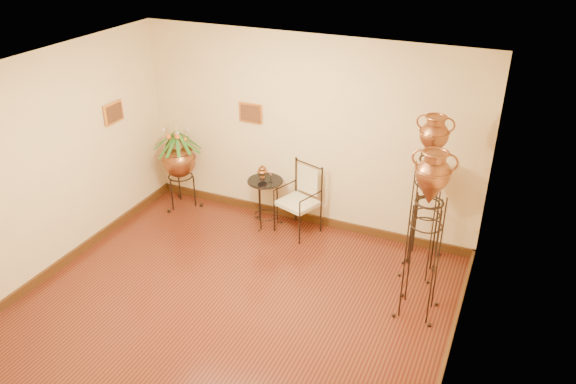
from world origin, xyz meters
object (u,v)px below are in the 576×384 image
at_px(amphora_mid, 425,235).
at_px(armchair, 298,200).
at_px(amphora_tall, 426,197).
at_px(side_table, 266,201).
at_px(planter_urn, 179,157).

xyz_separation_m(amphora_mid, armchair, (-1.98, 1.10, -0.54)).
relative_size(amphora_tall, amphora_mid, 1.05).
distance_m(amphora_mid, side_table, 2.80).
height_order(amphora_tall, amphora_mid, amphora_tall).
distance_m(amphora_mid, planter_urn, 4.11).
height_order(armchair, side_table, armchair).
bearing_deg(planter_urn, armchair, 0.00).
xyz_separation_m(planter_urn, side_table, (1.46, 0.00, -0.45)).
bearing_deg(amphora_tall, side_table, 172.38).
distance_m(amphora_tall, side_table, 2.47).
relative_size(planter_urn, armchair, 1.45).
distance_m(amphora_tall, armchair, 1.95).
bearing_deg(amphora_tall, armchair, 170.30).
bearing_deg(side_table, armchair, -0.10).
distance_m(amphora_mid, armchair, 2.33).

